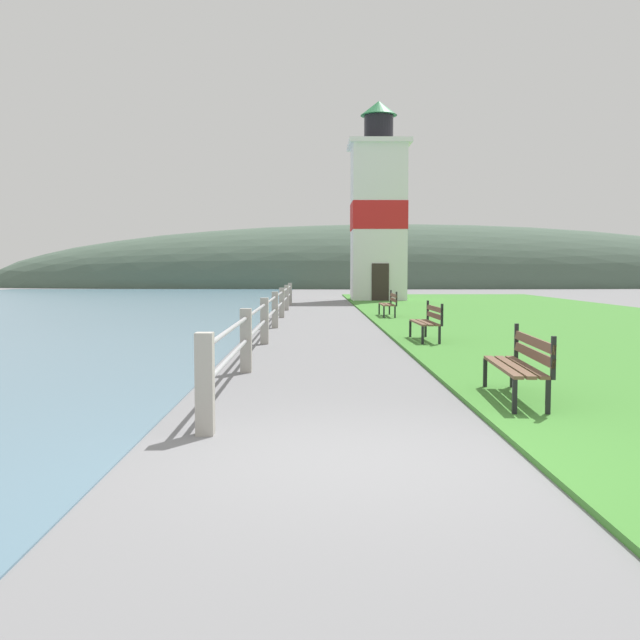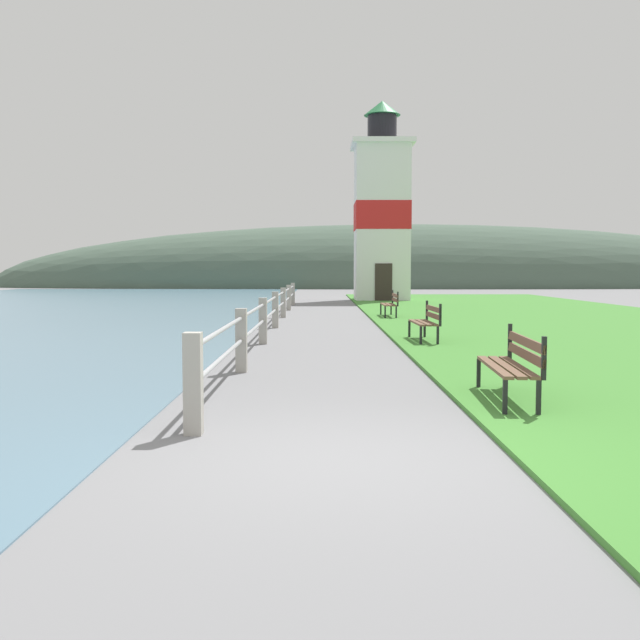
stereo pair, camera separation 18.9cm
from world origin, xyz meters
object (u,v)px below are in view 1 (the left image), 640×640
object	(u,v)px
park_bench_near	(521,361)
park_bench_midway	(428,320)
lighthouse	(378,213)
park_bench_far	(389,302)

from	to	relation	value
park_bench_near	park_bench_midway	xyz separation A→B (m)	(0.04, 7.42, -0.00)
lighthouse	park_bench_near	bearing A→B (deg)	-91.74
park_bench_midway	park_bench_far	distance (m)	8.46
park_bench_midway	lighthouse	xyz separation A→B (m)	(0.87, 22.38, 4.17)
park_bench_midway	lighthouse	bearing A→B (deg)	-93.66
park_bench_near	park_bench_midway	world-z (taller)	same
park_bench_far	lighthouse	bearing A→B (deg)	-93.21
park_bench_near	park_bench_far	size ratio (longest dim) A/B	1.03
park_bench_midway	park_bench_far	world-z (taller)	same
park_bench_near	lighthouse	distance (m)	30.10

